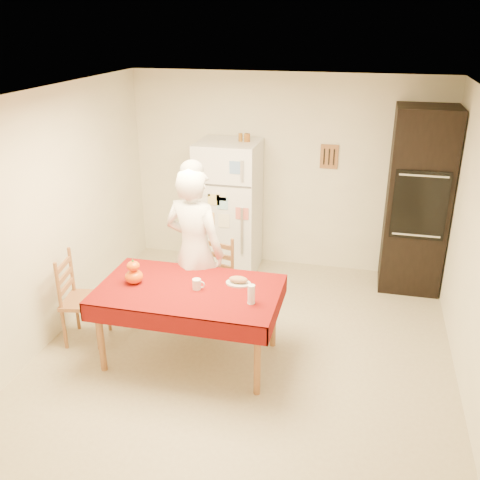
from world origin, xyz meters
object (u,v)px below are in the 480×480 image
(oven_cabinet, at_px, (417,201))
(bread_plate, at_px, (238,283))
(chair_far, at_px, (213,277))
(seated_woman, at_px, (195,251))
(wine_glass, at_px, (251,294))
(dining_table, at_px, (189,295))
(coffee_mug, at_px, (197,284))
(refrigerator, at_px, (229,208))
(chair_left, at_px, (78,295))
(pumpkin_lower, at_px, (134,277))

(oven_cabinet, xyz_separation_m, bread_plate, (-1.70, -1.91, -0.33))
(chair_far, distance_m, seated_woman, 0.47)
(seated_woman, relative_size, wine_glass, 10.15)
(dining_table, relative_size, coffee_mug, 17.00)
(refrigerator, height_order, wine_glass, refrigerator)
(chair_left, relative_size, pumpkin_lower, 5.45)
(wine_glass, bearing_deg, refrigerator, 109.59)
(pumpkin_lower, bearing_deg, chair_far, 55.19)
(oven_cabinet, distance_m, coffee_mug, 2.94)
(chair_left, height_order, coffee_mug, chair_left)
(chair_left, xyz_separation_m, coffee_mug, (1.28, -0.04, 0.30))
(seated_woman, xyz_separation_m, bread_plate, (0.54, -0.35, -0.12))
(coffee_mug, xyz_separation_m, wine_glass, (0.55, -0.14, 0.04))
(dining_table, distance_m, seated_woman, 0.59)
(coffee_mug, height_order, wine_glass, wine_glass)
(coffee_mug, bearing_deg, dining_table, -176.63)
(oven_cabinet, relative_size, chair_far, 2.32)
(wine_glass, xyz_separation_m, bread_plate, (-0.20, 0.32, -0.08))
(chair_left, distance_m, wine_glass, 1.87)
(dining_table, bearing_deg, chair_left, 177.64)
(chair_left, height_order, wine_glass, chair_left)
(dining_table, xyz_separation_m, chair_far, (0.01, 0.77, -0.18))
(refrigerator, distance_m, wine_glass, 2.32)
(oven_cabinet, relative_size, bread_plate, 9.17)
(chair_far, xyz_separation_m, pumpkin_lower, (-0.54, -0.78, 0.32))
(chair_far, relative_size, wine_glass, 5.40)
(dining_table, height_order, chair_left, chair_left)
(coffee_mug, bearing_deg, seated_woman, 109.71)
(oven_cabinet, height_order, pumpkin_lower, oven_cabinet)
(bread_plate, bearing_deg, chair_far, 126.05)
(refrigerator, bearing_deg, wine_glass, -70.41)
(coffee_mug, bearing_deg, refrigerator, 96.37)
(wine_glass, distance_m, bread_plate, 0.39)
(seated_woman, bearing_deg, oven_cabinet, -132.34)
(seated_woman, bearing_deg, wine_glass, 150.60)
(chair_far, bearing_deg, refrigerator, 112.55)
(seated_woman, height_order, pumpkin_lower, seated_woman)
(chair_left, distance_m, pumpkin_lower, 0.74)
(chair_far, height_order, wine_glass, chair_far)
(oven_cabinet, xyz_separation_m, wine_glass, (-1.50, -2.23, -0.25))
(wine_glass, bearing_deg, chair_far, 124.41)
(oven_cabinet, relative_size, dining_table, 1.29)
(dining_table, distance_m, pumpkin_lower, 0.55)
(pumpkin_lower, relative_size, bread_plate, 0.73)
(dining_table, height_order, coffee_mug, coffee_mug)
(dining_table, xyz_separation_m, seated_woman, (-0.11, 0.54, 0.20))
(dining_table, xyz_separation_m, coffee_mug, (0.08, 0.00, 0.12))
(chair_left, distance_m, coffee_mug, 1.32)
(dining_table, bearing_deg, wine_glass, -12.14)
(pumpkin_lower, bearing_deg, chair_left, 174.53)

